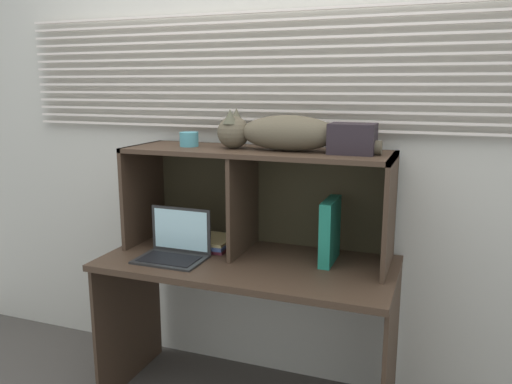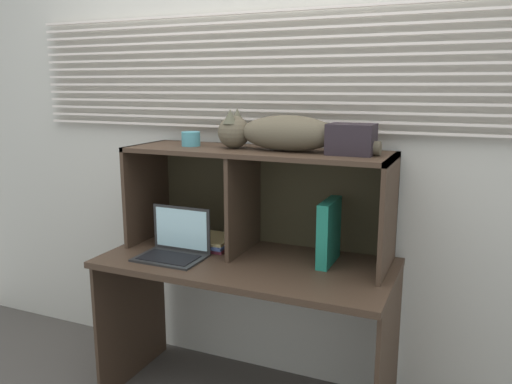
{
  "view_description": "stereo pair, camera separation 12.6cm",
  "coord_description": "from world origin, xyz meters",
  "views": [
    {
      "loc": [
        0.82,
        -1.92,
        1.55
      ],
      "look_at": [
        0.0,
        0.3,
        1.05
      ],
      "focal_mm": 35.72,
      "sensor_mm": 36.0,
      "label": 1
    },
    {
      "loc": [
        0.94,
        -1.87,
        1.55
      ],
      "look_at": [
        0.0,
        0.3,
        1.05
      ],
      "focal_mm": 35.72,
      "sensor_mm": 36.0,
      "label": 2
    }
  ],
  "objects": [
    {
      "name": "binder_upright",
      "position": [
        0.36,
        0.3,
        0.9
      ],
      "size": [
        0.05,
        0.24,
        0.3
      ],
      "primitive_type": "cube",
      "color": "#1D7961",
      "rests_on": "desk"
    },
    {
      "name": "back_panel_with_blinds",
      "position": [
        0.0,
        0.55,
        1.26
      ],
      "size": [
        4.4,
        0.08,
        2.5
      ],
      "color": "beige",
      "rests_on": "ground"
    },
    {
      "name": "laptop",
      "position": [
        -0.34,
        0.1,
        0.8
      ],
      "size": [
        0.31,
        0.22,
        0.23
      ],
      "color": "#262626",
      "rests_on": "desk"
    },
    {
      "name": "book_stack",
      "position": [
        -0.23,
        0.3,
        0.77
      ],
      "size": [
        0.19,
        0.23,
        0.05
      ],
      "color": "brown",
      "rests_on": "desk"
    },
    {
      "name": "desk",
      "position": [
        0.0,
        0.19,
        0.6
      ],
      "size": [
        1.36,
        0.65,
        0.75
      ],
      "color": "#3E2D20",
      "rests_on": "ground"
    },
    {
      "name": "small_basket",
      "position": [
        -0.35,
        0.3,
        1.29
      ],
      "size": [
        0.09,
        0.09,
        0.07
      ],
      "primitive_type": "cylinder",
      "color": "teal",
      "rests_on": "hutch_shelf_unit"
    },
    {
      "name": "hutch_shelf_unit",
      "position": [
        -0.01,
        0.34,
        1.1
      ],
      "size": [
        1.27,
        0.4,
        0.51
      ],
      "color": "#3E2D20",
      "rests_on": "desk"
    },
    {
      "name": "cat",
      "position": [
        0.11,
        0.3,
        1.34
      ],
      "size": [
        0.77,
        0.18,
        0.19
      ],
      "color": "brown",
      "rests_on": "hutch_shelf_unit"
    },
    {
      "name": "storage_box",
      "position": [
        0.45,
        0.3,
        1.32
      ],
      "size": [
        0.2,
        0.15,
        0.13
      ],
      "primitive_type": "cube",
      "color": "black",
      "rests_on": "hutch_shelf_unit"
    }
  ]
}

